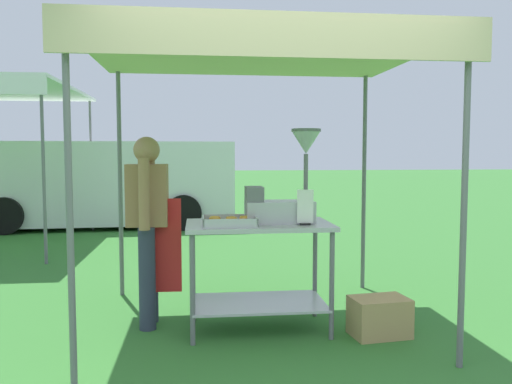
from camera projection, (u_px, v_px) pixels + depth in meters
name	position (u px, v px, depth m)	size (l,w,h in m)	color
ground_plane	(232.00, 239.00, 8.95)	(70.00, 70.00, 0.00)	#33702D
stall_canopy	(257.00, 58.00, 4.29)	(2.78, 2.34, 2.34)	slate
donut_cart	(259.00, 253.00, 4.31)	(1.19, 0.69, 0.90)	#B7B7BC
donut_tray	(230.00, 222.00, 4.14)	(0.43, 0.33, 0.07)	#B7B7BC
donut_fryer	(284.00, 192.00, 4.30)	(0.62, 0.28, 0.77)	#B7B7BC
menu_sign	(305.00, 210.00, 4.16)	(0.13, 0.05, 0.28)	black
vendor	(148.00, 221.00, 4.40)	(0.45, 0.53, 1.61)	#2D3347
supply_crate	(379.00, 317.00, 4.19)	(0.49, 0.36, 0.31)	tan
van_white	(103.00, 182.00, 10.54)	(5.25, 2.26, 1.69)	white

